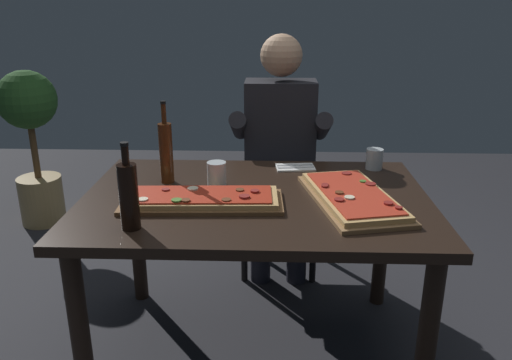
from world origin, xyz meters
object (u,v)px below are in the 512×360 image
dining_table (256,217)px  potted_plant_corner (32,135)px  pizza_rectangular_front (202,199)px  pizza_rectangular_left (352,197)px  seated_diner (280,147)px  diner_chair (279,183)px  tumbler_far_side (217,175)px  wine_bottle_dark (129,195)px  tumbler_near_camera (374,160)px  oil_bottle_amber (166,152)px

dining_table → potted_plant_corner: 2.06m
pizza_rectangular_front → pizza_rectangular_left: 0.59m
seated_diner → diner_chair: bearing=90.0°
dining_table → tumbler_far_side: 0.25m
wine_bottle_dark → pizza_rectangular_front: bearing=47.0°
dining_table → tumbler_far_side: (-0.17, 0.11, 0.14)m
wine_bottle_dark → tumbler_near_camera: size_ratio=3.21×
pizza_rectangular_front → diner_chair: size_ratio=0.73×
wine_bottle_dark → diner_chair: bearing=66.1°
dining_table → potted_plant_corner: bearing=139.2°
diner_chair → pizza_rectangular_left: bearing=-73.0°
seated_diner → pizza_rectangular_front: bearing=-110.4°
pizza_rectangular_front → seated_diner: size_ratio=0.48×
diner_chair → seated_diner: size_ratio=0.65×
wine_bottle_dark → diner_chair: (0.52, 1.18, -0.38)m
dining_table → diner_chair: size_ratio=1.61×
pizza_rectangular_front → pizza_rectangular_left: (0.59, 0.05, 0.00)m
tumbler_near_camera → potted_plant_corner: 2.32m
dining_table → diner_chair: bearing=83.0°
pizza_rectangular_left → tumbler_far_side: tumbler_far_side is taller
oil_bottle_amber → tumbler_near_camera: bearing=13.2°
tumbler_near_camera → pizza_rectangular_left: bearing=-110.9°
diner_chair → tumbler_far_side: bearing=-110.3°
dining_table → tumbler_near_camera: 0.67m
potted_plant_corner → dining_table: bearing=-40.8°
pizza_rectangular_left → seated_diner: (-0.28, 0.78, -0.02)m
pizza_rectangular_front → tumbler_far_side: tumbler_far_side is taller
potted_plant_corner → diner_chair: bearing=-16.4°
wine_bottle_dark → diner_chair: 1.35m
seated_diner → potted_plant_corner: 1.77m
oil_bottle_amber → diner_chair: oil_bottle_amber is taller
pizza_rectangular_front → diner_chair: bearing=72.0°
dining_table → seated_diner: 0.75m
tumbler_near_camera → potted_plant_corner: bearing=155.1°
tumbler_far_side → pizza_rectangular_left: bearing=-16.5°
wine_bottle_dark → oil_bottle_amber: bearing=86.5°
pizza_rectangular_left → oil_bottle_amber: size_ratio=1.77×
pizza_rectangular_front → oil_bottle_amber: (-0.19, 0.25, 0.12)m
dining_table → pizza_rectangular_left: pizza_rectangular_left is taller
pizza_rectangular_left → diner_chair: diner_chair is taller
dining_table → oil_bottle_amber: (-0.39, 0.15, 0.23)m
dining_table → pizza_rectangular_front: size_ratio=2.21×
oil_bottle_amber → seated_diner: bearing=49.7°
dining_table → potted_plant_corner: potted_plant_corner is taller
pizza_rectangular_left → seated_diner: bearing=109.5°
dining_table → oil_bottle_amber: oil_bottle_amber is taller
oil_bottle_amber → tumbler_near_camera: (0.93, 0.22, -0.10)m
wine_bottle_dark → seated_diner: 1.19m
tumbler_far_side → seated_diner: size_ratio=0.08×
wine_bottle_dark → dining_table: bearing=38.1°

